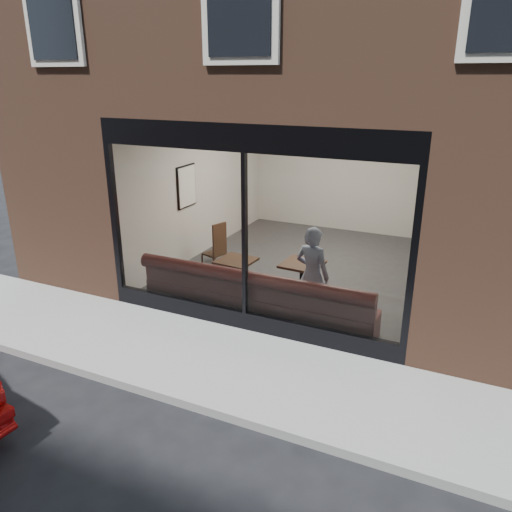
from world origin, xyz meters
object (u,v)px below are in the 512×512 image
at_px(person, 312,275).
at_px(cafe_table_right, 302,264).
at_px(banquette, 256,306).
at_px(cafe_table_left, 236,261).
at_px(cafe_chair_left, 214,254).

bearing_deg(person, cafe_table_right, -44.87).
xyz_separation_m(banquette, cafe_table_left, (-0.65, 0.55, 0.52)).
xyz_separation_m(cafe_table_left, cafe_table_right, (1.12, 0.33, 0.00)).
bearing_deg(cafe_table_left, cafe_chair_left, 132.07).
bearing_deg(person, cafe_chair_left, -18.37).
height_order(cafe_table_right, cafe_chair_left, cafe_table_right).
relative_size(person, cafe_table_left, 2.63).
distance_m(person, cafe_table_right, 0.70).
height_order(person, cafe_table_right, person).
height_order(cafe_table_left, cafe_table_right, cafe_table_right).
bearing_deg(cafe_table_left, person, -9.67).
xyz_separation_m(cafe_table_right, cafe_chair_left, (-2.36, 1.04, -0.50)).
bearing_deg(banquette, person, 19.02).
distance_m(cafe_table_right, cafe_chair_left, 2.63).
bearing_deg(cafe_table_left, cafe_table_right, 16.50).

